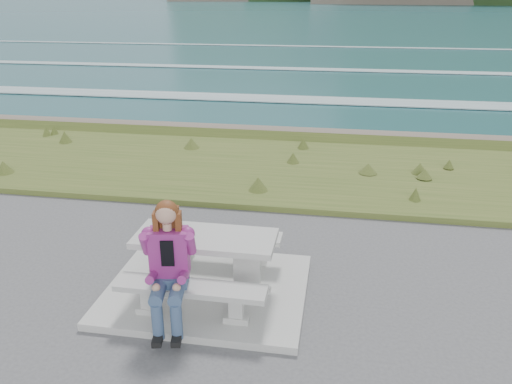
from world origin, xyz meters
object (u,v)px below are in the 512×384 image
picnic_table (206,247)px  bench_landward (191,293)px  bench_seaward (219,239)px  seated_woman (169,283)px

picnic_table → bench_landward: size_ratio=1.00×
picnic_table → bench_seaward: (0.00, 0.70, -0.23)m
picnic_table → seated_woman: (-0.21, -0.84, -0.03)m
bench_landward → bench_seaward: 1.40m
picnic_table → bench_seaward: picnic_table is taller
picnic_table → seated_woman: size_ratio=1.20×
seated_woman → bench_landward: bearing=24.1°
bench_seaward → bench_landward: bearing=-90.0°
bench_landward → bench_seaward: bearing=90.0°
picnic_table → bench_seaward: bearing=90.0°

